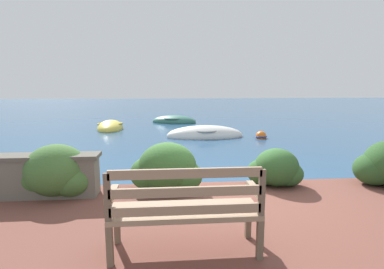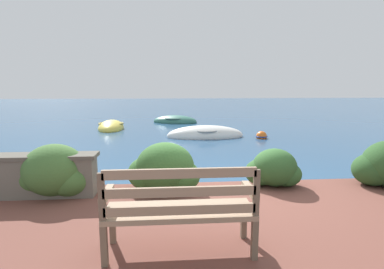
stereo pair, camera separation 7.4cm
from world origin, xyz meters
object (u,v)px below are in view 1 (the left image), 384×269
at_px(rowboat_nearest, 205,135).
at_px(rowboat_mid, 110,128).
at_px(park_bench, 185,208).
at_px(rowboat_far, 174,121).
at_px(mooring_buoy, 261,136).

relative_size(rowboat_nearest, rowboat_mid, 1.24).
bearing_deg(park_bench, rowboat_far, 83.52).
bearing_deg(mooring_buoy, park_bench, -112.91).
bearing_deg(park_bench, rowboat_nearest, 75.79).
xyz_separation_m(rowboat_mid, rowboat_far, (2.86, 2.09, -0.00)).
distance_m(park_bench, rowboat_nearest, 8.22).
xyz_separation_m(park_bench, mooring_buoy, (3.24, 7.67, -0.64)).
xyz_separation_m(rowboat_nearest, rowboat_mid, (-3.88, 2.41, -0.00)).
xyz_separation_m(rowboat_far, mooring_buoy, (3.02, -4.93, 0.01)).
bearing_deg(rowboat_nearest, mooring_buoy, -12.97).
distance_m(rowboat_mid, mooring_buoy, 6.53).
bearing_deg(rowboat_mid, mooring_buoy, -119.23).
bearing_deg(rowboat_far, park_bench, -74.88).
bearing_deg(rowboat_far, mooring_buoy, -42.37).
bearing_deg(rowboat_mid, park_bench, -169.38).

